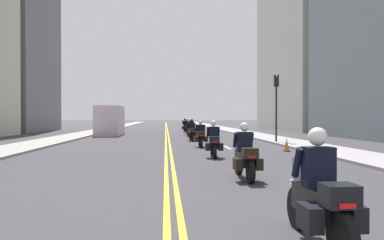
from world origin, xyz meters
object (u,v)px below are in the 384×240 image
at_px(motorcycle_1, 245,157).
at_px(motorcycle_7, 185,126).
at_px(motorcycle_5, 191,129).
at_px(traffic_light_near, 276,96).
at_px(motorcycle_2, 214,142).
at_px(motorcycle_4, 192,132).
at_px(motorcycle_6, 187,127).
at_px(motorcycle_3, 201,136).
at_px(parked_truck, 111,122).
at_px(motorcycle_0, 320,199).
at_px(traffic_cone_0, 287,144).

height_order(motorcycle_1, motorcycle_7, motorcycle_1).
distance_m(motorcycle_5, traffic_light_near, 9.93).
bearing_deg(motorcycle_2, motorcycle_4, 94.11).
distance_m(motorcycle_6, traffic_light_near, 15.19).
distance_m(motorcycle_2, motorcycle_3, 5.48).
relative_size(motorcycle_3, parked_truck, 0.33).
bearing_deg(motorcycle_6, motorcycle_3, -89.66).
height_order(motorcycle_0, motorcycle_1, motorcycle_0).
xyz_separation_m(motorcycle_5, motorcycle_7, (0.04, 11.09, 0.00)).
distance_m(motorcycle_0, motorcycle_1, 5.39).
xyz_separation_m(motorcycle_0, motorcycle_4, (-0.17, 22.05, -0.02)).
relative_size(motorcycle_3, motorcycle_6, 0.95).
distance_m(motorcycle_3, motorcycle_7, 21.74).
distance_m(motorcycle_0, parked_truck, 32.05).
height_order(motorcycle_0, motorcycle_5, motorcycle_5).
xyz_separation_m(motorcycle_4, motorcycle_6, (0.30, 11.19, 0.01)).
xyz_separation_m(motorcycle_2, motorcycle_5, (0.13, 16.14, 0.01)).
bearing_deg(motorcycle_2, motorcycle_1, -85.47).
relative_size(motorcycle_1, traffic_cone_0, 2.93).
bearing_deg(motorcycle_1, motorcycle_7, 88.89).
bearing_deg(motorcycle_2, motorcycle_3, 93.62).
bearing_deg(traffic_light_near, motorcycle_0, -105.48).
distance_m(motorcycle_0, motorcycle_2, 11.14).
bearing_deg(motorcycle_3, traffic_cone_0, -35.20).
bearing_deg(motorcycle_5, motorcycle_3, -87.90).
bearing_deg(motorcycle_2, motorcycle_6, 92.84).
xyz_separation_m(motorcycle_1, motorcycle_4, (-0.32, 16.66, -0.00)).
xyz_separation_m(motorcycle_5, motorcycle_6, (-0.01, 5.96, -0.00)).
relative_size(motorcycle_6, parked_truck, 0.35).
distance_m(motorcycle_4, traffic_cone_0, 9.51).
relative_size(motorcycle_0, motorcycle_1, 1.01).
bearing_deg(motorcycle_2, motorcycle_5, 92.70).
bearing_deg(motorcycle_0, motorcycle_3, 89.56).
bearing_deg(motorcycle_3, motorcycle_0, -88.79).
height_order(motorcycle_4, traffic_light_near, traffic_light_near).
xyz_separation_m(motorcycle_3, motorcycle_6, (0.16, 16.62, 0.01)).
distance_m(motorcycle_4, motorcycle_5, 5.24).
bearing_deg(motorcycle_7, motorcycle_1, -90.29).
height_order(motorcycle_3, motorcycle_5, motorcycle_5).
distance_m(motorcycle_2, motorcycle_6, 22.10).
xyz_separation_m(motorcycle_5, traffic_light_near, (5.17, -8.09, 2.53)).
xyz_separation_m(motorcycle_3, motorcycle_4, (-0.14, 5.43, -0.00)).
xyz_separation_m(motorcycle_7, parked_truck, (-7.61, -7.19, 0.61)).
xyz_separation_m(motorcycle_6, motorcycle_7, (0.05, 5.12, 0.00)).
bearing_deg(motorcycle_3, motorcycle_2, -88.43).
height_order(traffic_cone_0, traffic_light_near, traffic_light_near).
relative_size(motorcycle_7, traffic_cone_0, 2.95).
height_order(motorcycle_4, motorcycle_7, motorcycle_4).
distance_m(motorcycle_2, motorcycle_7, 27.22).
bearing_deg(motorcycle_4, motorcycle_5, 84.33).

